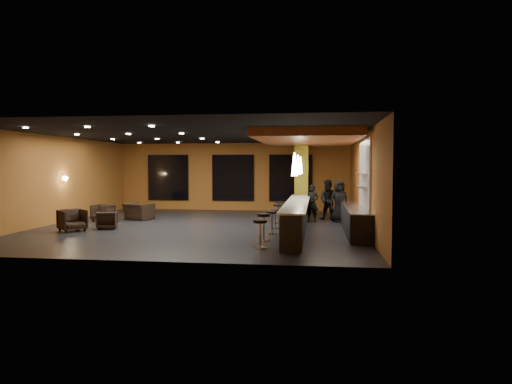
# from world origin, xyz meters

# --- Properties ---
(floor) EXTENTS (12.00, 13.00, 0.10)m
(floor) POSITION_xyz_m (0.00, 0.00, -0.05)
(floor) COLOR black
(floor) RESTS_ON ground
(ceiling) EXTENTS (12.00, 13.00, 0.10)m
(ceiling) POSITION_xyz_m (0.00, 0.00, 3.55)
(ceiling) COLOR black
(wall_back) EXTENTS (12.00, 0.10, 3.50)m
(wall_back) POSITION_xyz_m (0.00, 6.55, 1.75)
(wall_back) COLOR #A96426
(wall_back) RESTS_ON floor
(wall_front) EXTENTS (12.00, 0.10, 3.50)m
(wall_front) POSITION_xyz_m (0.00, -6.55, 1.75)
(wall_front) COLOR #A96426
(wall_front) RESTS_ON floor
(wall_left) EXTENTS (0.10, 13.00, 3.50)m
(wall_left) POSITION_xyz_m (-6.05, 0.00, 1.75)
(wall_left) COLOR #A96426
(wall_left) RESTS_ON floor
(wall_right) EXTENTS (0.10, 13.00, 3.50)m
(wall_right) POSITION_xyz_m (6.05, 0.00, 1.75)
(wall_right) COLOR #A96426
(wall_right) RESTS_ON floor
(wood_soffit) EXTENTS (3.60, 8.00, 0.28)m
(wood_soffit) POSITION_xyz_m (4.00, 1.00, 3.36)
(wood_soffit) COLOR #96512C
(wood_soffit) RESTS_ON ceiling
(window_left) EXTENTS (2.20, 0.06, 2.40)m
(window_left) POSITION_xyz_m (-3.50, 6.44, 1.70)
(window_left) COLOR black
(window_left) RESTS_ON wall_back
(window_center) EXTENTS (2.20, 0.06, 2.40)m
(window_center) POSITION_xyz_m (0.00, 6.44, 1.70)
(window_center) COLOR black
(window_center) RESTS_ON wall_back
(window_right) EXTENTS (2.20, 0.06, 2.40)m
(window_right) POSITION_xyz_m (3.00, 6.44, 1.70)
(window_right) COLOR black
(window_right) RESTS_ON wall_back
(tile_backsplash) EXTENTS (0.06, 3.20, 2.40)m
(tile_backsplash) POSITION_xyz_m (5.96, -1.00, 2.00)
(tile_backsplash) COLOR white
(tile_backsplash) RESTS_ON wall_right
(bar_counter) EXTENTS (0.60, 8.00, 1.00)m
(bar_counter) POSITION_xyz_m (3.65, -1.00, 0.50)
(bar_counter) COLOR black
(bar_counter) RESTS_ON floor
(bar_top) EXTENTS (0.78, 8.10, 0.05)m
(bar_top) POSITION_xyz_m (3.65, -1.00, 1.02)
(bar_top) COLOR white
(bar_top) RESTS_ON bar_counter
(prep_counter) EXTENTS (0.70, 6.00, 0.86)m
(prep_counter) POSITION_xyz_m (5.65, -0.50, 0.43)
(prep_counter) COLOR black
(prep_counter) RESTS_ON floor
(prep_top) EXTENTS (0.72, 6.00, 0.03)m
(prep_top) POSITION_xyz_m (5.65, -0.50, 0.89)
(prep_top) COLOR silver
(prep_top) RESTS_ON prep_counter
(wall_shelf_lower) EXTENTS (0.30, 1.50, 0.03)m
(wall_shelf_lower) POSITION_xyz_m (5.82, -1.20, 1.60)
(wall_shelf_lower) COLOR silver
(wall_shelf_lower) RESTS_ON wall_right
(wall_shelf_upper) EXTENTS (0.30, 1.50, 0.03)m
(wall_shelf_upper) POSITION_xyz_m (5.82, -1.20, 2.05)
(wall_shelf_upper) COLOR silver
(wall_shelf_upper) RESTS_ON wall_right
(column) EXTENTS (0.60, 0.60, 3.50)m
(column) POSITION_xyz_m (3.65, 3.60, 1.75)
(column) COLOR olive
(column) RESTS_ON floor
(wall_sconce) EXTENTS (0.22, 0.22, 0.22)m
(wall_sconce) POSITION_xyz_m (-5.88, 0.50, 1.80)
(wall_sconce) COLOR #FFE5B2
(wall_sconce) RESTS_ON wall_left
(pendant_0) EXTENTS (0.20, 0.20, 0.70)m
(pendant_0) POSITION_xyz_m (3.65, -3.00, 2.35)
(pendant_0) COLOR white
(pendant_0) RESTS_ON wood_soffit
(pendant_1) EXTENTS (0.20, 0.20, 0.70)m
(pendant_1) POSITION_xyz_m (3.65, -0.50, 2.35)
(pendant_1) COLOR white
(pendant_1) RESTS_ON wood_soffit
(pendant_2) EXTENTS (0.20, 0.20, 0.70)m
(pendant_2) POSITION_xyz_m (3.65, 2.00, 2.35)
(pendant_2) COLOR white
(pendant_2) RESTS_ON wood_soffit
(staff_a) EXTENTS (0.64, 0.51, 1.54)m
(staff_a) POSITION_xyz_m (4.15, 1.91, 0.77)
(staff_a) COLOR black
(staff_a) RESTS_ON floor
(staff_b) EXTENTS (1.02, 0.93, 1.72)m
(staff_b) POSITION_xyz_m (4.84, 2.60, 0.86)
(staff_b) COLOR black
(staff_b) RESTS_ON floor
(staff_c) EXTENTS (0.97, 0.80, 1.71)m
(staff_c) POSITION_xyz_m (5.25, 2.05, 0.86)
(staff_c) COLOR black
(staff_c) RESTS_ON floor
(armchair_a) EXTENTS (1.19, 1.18, 0.77)m
(armchair_a) POSITION_xyz_m (-4.24, -1.90, 0.39)
(armchair_a) COLOR black
(armchair_a) RESTS_ON floor
(armchair_b) EXTENTS (0.86, 0.88, 0.64)m
(armchair_b) POSITION_xyz_m (-3.30, -1.16, 0.32)
(armchair_b) COLOR black
(armchair_b) RESTS_ON floor
(armchair_c) EXTENTS (0.83, 0.84, 0.70)m
(armchair_c) POSITION_xyz_m (-4.54, 1.05, 0.35)
(armchair_c) COLOR black
(armchair_c) RESTS_ON floor
(armchair_d) EXTENTS (1.35, 1.28, 0.71)m
(armchair_d) POSITION_xyz_m (-3.26, 1.76, 0.35)
(armchair_d) COLOR black
(armchair_d) RESTS_ON floor
(bar_stool_0) EXTENTS (0.40, 0.40, 0.80)m
(bar_stool_0) POSITION_xyz_m (2.76, -4.39, 0.51)
(bar_stool_0) COLOR silver
(bar_stool_0) RESTS_ON floor
(bar_stool_1) EXTENTS (0.42, 0.42, 0.84)m
(bar_stool_1) POSITION_xyz_m (2.71, -3.08, 0.54)
(bar_stool_1) COLOR silver
(bar_stool_1) RESTS_ON floor
(bar_stool_2) EXTENTS (0.40, 0.40, 0.79)m
(bar_stool_2) POSITION_xyz_m (2.83, -1.80, 0.51)
(bar_stool_2) COLOR silver
(bar_stool_2) RESTS_ON floor
(bar_stool_3) EXTENTS (0.36, 0.36, 0.72)m
(bar_stool_3) POSITION_xyz_m (2.81, -0.38, 0.46)
(bar_stool_3) COLOR silver
(bar_stool_3) RESTS_ON floor
(bar_stool_4) EXTENTS (0.40, 0.40, 0.78)m
(bar_stool_4) POSITION_xyz_m (2.80, 1.12, 0.50)
(bar_stool_4) COLOR silver
(bar_stool_4) RESTS_ON floor
(bar_stool_5) EXTENTS (0.40, 0.40, 0.79)m
(bar_stool_5) POSITION_xyz_m (2.76, 2.44, 0.51)
(bar_stool_5) COLOR silver
(bar_stool_5) RESTS_ON floor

